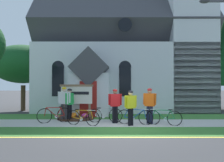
% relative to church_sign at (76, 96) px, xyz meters
% --- Properties ---
extents(ground, '(140.00, 140.00, 0.00)m').
position_rel_church_sign_xyz_m(ground, '(2.50, 0.65, -1.27)').
color(ground, '#333335').
extents(sidewalk_slab, '(32.00, 2.47, 0.01)m').
position_rel_church_sign_xyz_m(sidewalk_slab, '(2.83, -1.65, -1.27)').
color(sidewalk_slab, '#B7B5AD').
rests_on(sidewalk_slab, ground).
extents(grass_verge, '(32.00, 2.07, 0.01)m').
position_rel_church_sign_xyz_m(grass_verge, '(2.83, -3.92, -1.27)').
color(grass_verge, '#38722D').
rests_on(grass_verge, ground).
extents(church_lawn, '(24.00, 2.62, 0.01)m').
position_rel_church_sign_xyz_m(church_lawn, '(2.83, 0.89, -1.27)').
color(church_lawn, '#38722D').
rests_on(church_lawn, ground).
extents(curb_paint_stripe, '(28.00, 0.16, 0.01)m').
position_rel_church_sign_xyz_m(curb_paint_stripe, '(2.83, -5.10, -1.27)').
color(curb_paint_stripe, yellow).
rests_on(curb_paint_stripe, ground).
extents(church_building, '(12.90, 10.73, 12.90)m').
position_rel_church_sign_xyz_m(church_building, '(3.29, 6.31, 3.26)').
color(church_building, silver).
rests_on(church_building, ground).
extents(church_sign, '(1.88, 0.23, 1.91)m').
position_rel_church_sign_xyz_m(church_sign, '(0.00, 0.00, 0.00)').
color(church_sign, '#7F6047').
rests_on(church_sign, ground).
extents(flower_bed, '(2.00, 2.00, 0.34)m').
position_rel_church_sign_xyz_m(flower_bed, '(0.01, -0.33, -1.19)').
color(flower_bed, '#382319').
rests_on(flower_bed, ground).
extents(bicycle_red, '(1.74, 0.10, 0.76)m').
position_rel_church_sign_xyz_m(bicycle_red, '(1.64, -1.42, -0.91)').
color(bicycle_red, black).
rests_on(bicycle_red, ground).
extents(bicycle_green, '(1.61, 0.71, 0.82)m').
position_rel_church_sign_xyz_m(bicycle_green, '(-0.87, -1.55, -0.89)').
color(bicycle_green, black).
rests_on(bicycle_green, ground).
extents(bicycle_silver, '(1.69, 0.57, 0.78)m').
position_rel_church_sign_xyz_m(bicycle_silver, '(3.07, -2.07, -0.91)').
color(bicycle_silver, black).
rests_on(bicycle_silver, ground).
extents(bicycle_blue, '(1.61, 0.66, 0.77)m').
position_rel_church_sign_xyz_m(bicycle_blue, '(4.41, -2.33, -0.91)').
color(bicycle_blue, black).
rests_on(bicycle_blue, ground).
extents(bicycle_black, '(1.62, 0.66, 0.77)m').
position_rel_church_sign_xyz_m(bicycle_black, '(0.62, -2.36, -0.91)').
color(bicycle_black, black).
rests_on(bicycle_black, ground).
extents(cyclist_in_blue_jersey, '(0.68, 0.30, 1.78)m').
position_rel_church_sign_xyz_m(cyclist_in_blue_jersey, '(-0.52, -0.93, -0.21)').
color(cyclist_in_blue_jersey, '#2D2D33').
rests_on(cyclist_in_blue_jersey, ground).
extents(cyclist_in_orange_jersey, '(0.38, 0.68, 1.69)m').
position_rel_church_sign_xyz_m(cyclist_in_orange_jersey, '(-0.25, -0.78, -0.28)').
color(cyclist_in_orange_jersey, black).
rests_on(cyclist_in_orange_jersey, ground).
extents(cyclist_in_yellow_jersey, '(0.59, 0.45, 1.63)m').
position_rel_church_sign_xyz_m(cyclist_in_yellow_jersey, '(2.84, -2.54, -0.33)').
color(cyclist_in_yellow_jersey, black).
rests_on(cyclist_in_yellow_jersey, ground).
extents(cyclist_in_white_jersey, '(0.59, 0.50, 1.72)m').
position_rel_church_sign_xyz_m(cyclist_in_white_jersey, '(3.81, -1.92, -0.26)').
color(cyclist_in_white_jersey, '#191E38').
rests_on(cyclist_in_white_jersey, ground).
extents(cyclist_in_red_jersey, '(0.66, 0.29, 1.68)m').
position_rel_church_sign_xyz_m(cyclist_in_red_jersey, '(2.14, -1.77, -0.29)').
color(cyclist_in_red_jersey, black).
rests_on(cyclist_in_red_jersey, ground).
extents(yard_deciduous_tree, '(4.68, 4.68, 4.80)m').
position_rel_church_sign_xyz_m(yard_deciduous_tree, '(-4.52, 4.39, 2.12)').
color(yard_deciduous_tree, '#4C3823').
rests_on(yard_deciduous_tree, ground).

